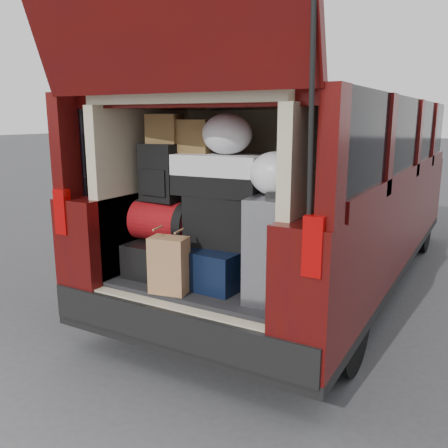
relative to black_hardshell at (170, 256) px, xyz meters
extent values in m
plane|color=#39393B|center=(0.36, -0.16, -0.67)|extent=(80.00, 80.00, 0.00)
cylinder|color=black|center=(-0.46, 0.24, -0.35)|extent=(0.24, 0.64, 0.64)
cylinder|color=black|center=(1.18, 0.24, -0.35)|extent=(0.24, 0.64, 0.64)
cylinder|color=black|center=(-0.46, 3.54, -0.35)|extent=(0.24, 0.64, 0.64)
cylinder|color=black|center=(1.18, 3.54, -0.35)|extent=(0.24, 0.64, 0.64)
cube|color=black|center=(0.36, 1.91, -0.41)|extent=(1.90, 4.85, 0.08)
cube|color=#440B0D|center=(-0.42, 1.91, 0.03)|extent=(0.33, 4.85, 0.80)
cube|color=#440B0D|center=(1.15, 1.91, 0.03)|extent=(0.33, 4.85, 0.80)
cube|color=#440B0D|center=(0.36, 1.91, 1.06)|extent=(1.82, 4.46, 0.10)
cube|color=black|center=(-0.52, 1.81, 0.77)|extent=(0.12, 4.25, 0.68)
cube|color=black|center=(1.24, 1.81, 0.77)|extent=(0.12, 4.25, 0.68)
cube|color=black|center=(0.36, -0.45, -0.27)|extent=(1.86, 0.16, 0.22)
cube|color=#990505|center=(-0.50, -0.49, 0.35)|extent=(0.10, 0.06, 0.30)
cube|color=#990505|center=(1.22, -0.49, 0.35)|extent=(0.10, 0.06, 0.30)
cube|color=black|center=(0.36, 0.11, -0.15)|extent=(1.24, 1.05, 0.06)
cube|color=#B7AD8D|center=(-0.30, 0.11, 0.46)|extent=(0.08, 1.05, 1.15)
cube|color=#B7AD8D|center=(1.02, 0.11, 0.46)|extent=(0.08, 1.05, 1.15)
cube|color=#B7AD8D|center=(0.36, 0.67, 0.46)|extent=(1.34, 0.06, 1.15)
cube|color=#B7AD8D|center=(0.36, 0.11, 1.06)|extent=(1.34, 1.05, 0.06)
cylinder|color=black|center=(1.20, -0.56, 0.98)|extent=(0.02, 0.90, 0.76)
cube|color=black|center=(0.36, 0.11, -0.39)|extent=(1.24, 1.05, 0.55)
cube|color=black|center=(0.00, 0.00, 0.00)|extent=(0.43, 0.59, 0.23)
cube|color=black|center=(0.39, 0.02, 0.01)|extent=(0.50, 0.60, 0.25)
cube|color=white|center=(0.84, -0.09, 0.20)|extent=(0.30, 0.44, 0.63)
cube|color=#AA774C|center=(0.24, -0.34, 0.06)|extent=(0.25, 0.19, 0.36)
cube|color=#9F0E15|center=(-0.01, -0.04, 0.26)|extent=(0.45, 0.31, 0.28)
cube|color=black|center=(0.43, 0.01, 0.30)|extent=(0.49, 0.33, 0.33)
cube|color=black|center=(-0.03, -0.03, 0.59)|extent=(0.28, 0.18, 0.39)
cube|color=silver|center=(0.41, 0.02, 0.60)|extent=(0.60, 0.34, 0.26)
cube|color=brown|center=(-0.02, 0.00, 0.88)|extent=(0.24, 0.21, 0.19)
cube|color=brown|center=(0.19, 0.07, 0.84)|extent=(0.24, 0.20, 0.22)
ellipsoid|color=white|center=(0.45, 0.03, 0.86)|extent=(0.37, 0.35, 0.26)
ellipsoid|color=white|center=(0.82, -0.07, 0.64)|extent=(0.34, 0.33, 0.26)
camera|label=1|loc=(1.94, -2.61, 0.96)|focal=38.00mm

